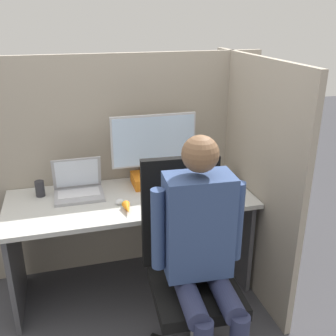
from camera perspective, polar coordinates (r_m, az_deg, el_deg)
The scene contains 13 objects.
ground_plane at distance 2.76m, azimuth -3.63°, elevation -20.74°, with size 12.00×12.00×0.00m, color #3D3D42.
cubicle_panel_back at distance 2.92m, azimuth -6.79°, elevation 0.30°, with size 2.12×0.04×1.61m.
cubicle_panel_right at distance 2.78m, azimuth 11.81°, elevation -1.11°, with size 0.04×1.30×1.61m.
desk at distance 2.71m, azimuth -5.37°, elevation -7.38°, with size 1.62×0.66×0.72m.
paper_box at distance 2.80m, azimuth -1.98°, elevation -1.59°, with size 0.31×0.21×0.08m.
monitor at distance 2.71m, azimuth -2.06°, elevation 3.61°, with size 0.59×0.20×0.43m.
laptop at distance 2.69m, azimuth -12.87°, elevation -2.90°, with size 0.32×0.25×0.26m.
mouse at distance 2.53m, azimuth -6.94°, elevation -4.88°, with size 0.06×0.04×0.04m.
stapler at distance 2.90m, azimuth 8.79°, elevation -1.40°, with size 0.05×0.16×0.04m.
carrot_toy at distance 2.44m, azimuth -5.93°, elevation -5.80°, with size 0.05×0.14×0.05m.
office_chair at distance 2.25m, azimuth 2.99°, elevation -13.35°, with size 0.53×0.57×1.14m.
person at distance 2.00m, azimuth 5.02°, elevation -11.49°, with size 0.48×0.48×1.33m.
pen_cup at distance 2.75m, azimuth -18.10°, elevation -2.87°, with size 0.06×0.06×0.11m.
Camera 1 is at (-0.38, -2.01, 1.86)m, focal length 42.00 mm.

